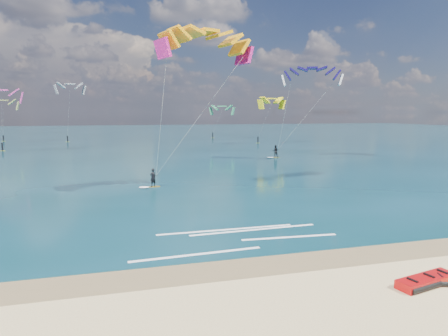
# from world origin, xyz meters

# --- Properties ---
(ground) EXTENTS (320.00, 320.00, 0.00)m
(ground) POSITION_xyz_m (0.00, 40.00, 0.00)
(ground) COLOR tan
(ground) RESTS_ON ground
(wet_sand_strip) EXTENTS (320.00, 2.40, 0.01)m
(wet_sand_strip) POSITION_xyz_m (0.00, 3.00, 0.00)
(wet_sand_strip) COLOR brown
(wet_sand_strip) RESTS_ON ground
(sea) EXTENTS (320.00, 200.00, 0.04)m
(sea) POSITION_xyz_m (0.00, 104.00, 0.02)
(sea) COLOR #093036
(sea) RESTS_ON ground
(packed_kite_left) EXTENTS (3.15, 1.73, 0.41)m
(packed_kite_left) POSITION_xyz_m (6.16, -0.63, 0.00)
(packed_kite_left) COLOR #B1090A
(packed_kite_left) RESTS_ON ground
(kitesurfer_main) EXTENTS (11.15, 6.76, 14.74)m
(kitesurfer_main) POSITION_xyz_m (-0.21, 20.84, 7.63)
(kitesurfer_main) COLOR gold
(kitesurfer_main) RESTS_ON sea
(kitesurfer_far) EXTENTS (9.95, 8.51, 14.34)m
(kitesurfer_far) POSITION_xyz_m (19.03, 39.53, 7.46)
(kitesurfer_far) COLOR gold
(kitesurfer_far) RESTS_ON sea
(shoreline_foam) EXTENTS (11.32, 3.99, 0.01)m
(shoreline_foam) POSITION_xyz_m (0.90, 7.15, 0.04)
(shoreline_foam) COLOR white
(shoreline_foam) RESTS_ON ground
(distant_kites) EXTENTS (76.76, 34.03, 12.87)m
(distant_kites) POSITION_xyz_m (-12.82, 78.93, 5.27)
(distant_kites) COLOR #399E64
(distant_kites) RESTS_ON ground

